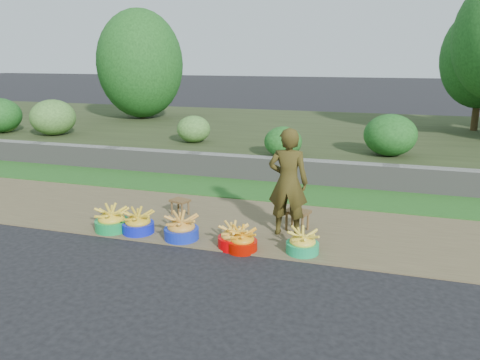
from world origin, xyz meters
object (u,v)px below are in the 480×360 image
(basin_a, at_px, (112,221))
(stool_right, at_px, (297,214))
(basin_f, at_px, (302,243))
(stool_left, at_px, (180,203))
(basin_b, at_px, (138,223))
(basin_c, at_px, (181,229))
(basin_e, at_px, (242,241))
(vendor_woman, at_px, (288,182))
(basin_d, at_px, (234,238))

(basin_a, bearing_deg, stool_right, 17.28)
(basin_f, relative_size, stool_left, 1.24)
(basin_b, xyz_separation_m, basin_c, (0.77, -0.04, 0.01))
(basin_e, xyz_separation_m, stool_left, (-1.50, 1.16, 0.09))
(basin_f, relative_size, vendor_woman, 0.28)
(stool_left, relative_size, vendor_woman, 0.22)
(basin_d, xyz_separation_m, basin_f, (1.02, 0.08, -0.00))
(basin_d, bearing_deg, basin_f, 4.42)
(basin_c, bearing_deg, basin_f, 0.68)
(stool_left, distance_m, stool_right, 2.14)
(basin_b, bearing_deg, stool_right, 19.51)
(stool_left, bearing_deg, basin_d, -38.71)
(basin_c, distance_m, stool_left, 1.14)
(basin_b, relative_size, basin_e, 1.13)
(basin_f, bearing_deg, basin_c, -179.32)
(basin_a, relative_size, basin_f, 1.14)
(basin_c, distance_m, vendor_woman, 1.80)
(basin_a, relative_size, stool_right, 1.21)
(basin_d, distance_m, basin_e, 0.17)
(basin_c, relative_size, basin_e, 1.19)
(basin_c, xyz_separation_m, vendor_woman, (1.52, 0.67, 0.70))
(vendor_woman, bearing_deg, basin_e, 55.76)
(basin_b, relative_size, vendor_woman, 0.30)
(basin_b, distance_m, stool_right, 2.57)
(basin_e, relative_size, basin_f, 0.95)
(basin_e, relative_size, stool_left, 1.18)
(basin_b, bearing_deg, basin_d, -3.37)
(basin_d, distance_m, stool_left, 1.74)
(basin_e, distance_m, basin_f, 0.88)
(basin_a, distance_m, basin_f, 3.12)
(basin_c, height_order, vendor_woman, vendor_woman)
(basin_d, bearing_deg, vendor_woman, 47.82)
(stool_right, bearing_deg, basin_c, -151.39)
(basin_d, bearing_deg, stool_right, 50.84)
(basin_e, bearing_deg, stool_right, 58.62)
(basin_d, bearing_deg, basin_e, -25.58)
(basin_d, bearing_deg, basin_a, 178.39)
(basin_b, distance_m, basin_f, 2.66)
(basin_a, height_order, basin_d, basin_a)
(basin_a, distance_m, basin_e, 2.26)
(basin_e, distance_m, stool_right, 1.21)
(basin_f, bearing_deg, basin_b, 179.60)
(basin_f, bearing_deg, stool_right, 105.15)
(basin_b, distance_m, basin_e, 1.80)
(basin_d, distance_m, vendor_woman, 1.21)
(basin_a, bearing_deg, basin_e, -3.33)
(basin_c, bearing_deg, basin_d, -3.69)
(basin_f, bearing_deg, basin_d, -175.58)
(stool_right, bearing_deg, vendor_woman, -117.91)
(stool_right, bearing_deg, basin_a, -162.72)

